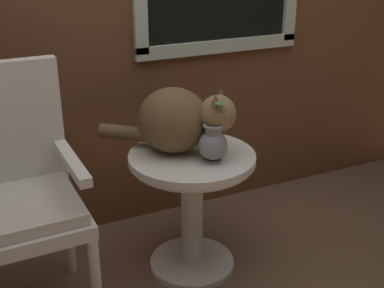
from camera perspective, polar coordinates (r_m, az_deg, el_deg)
ground_plane at (r=2.52m, az=-0.48°, el=-15.06°), size 6.00×6.00×0.00m
wicker_side_table at (r=2.39m, az=0.00°, el=-5.09°), size 0.59×0.59×0.61m
wicker_chair at (r=2.19m, az=-19.63°, el=-4.50°), size 0.52×0.52×1.08m
cat at (r=2.29m, az=-1.65°, el=2.77°), size 0.53×0.49×0.31m
pewter_vase_with_ivy at (r=2.20m, az=2.41°, el=0.17°), size 0.13×0.13×0.28m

